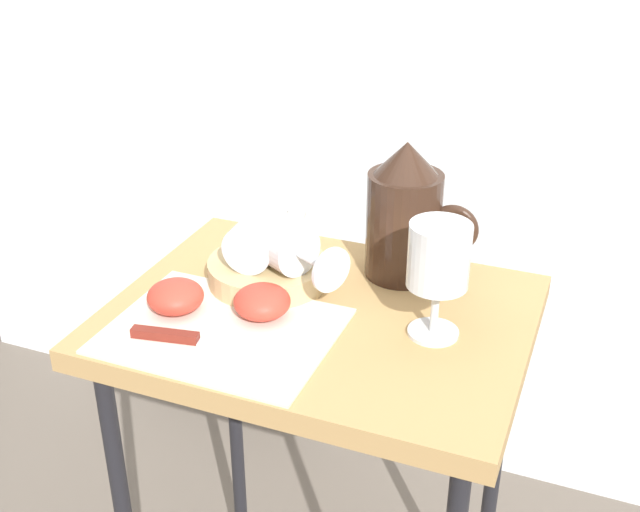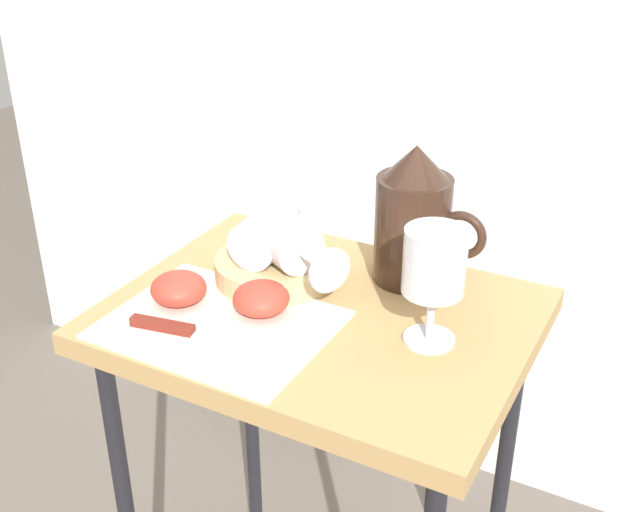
# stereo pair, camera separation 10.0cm
# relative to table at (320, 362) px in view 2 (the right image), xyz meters

# --- Properties ---
(table) EXTENTS (0.54, 0.41, 0.71)m
(table) POSITION_rel_table_xyz_m (0.00, 0.00, 0.00)
(table) COLOR tan
(table) RESTS_ON ground_plane
(linen_napkin) EXTENTS (0.28, 0.22, 0.00)m
(linen_napkin) POSITION_rel_table_xyz_m (-0.09, -0.09, 0.08)
(linen_napkin) COLOR silver
(linen_napkin) RESTS_ON table
(basket_tray) EXTENTS (0.16, 0.16, 0.03)m
(basket_tray) POSITION_rel_table_xyz_m (-0.09, 0.04, 0.10)
(basket_tray) COLOR tan
(basket_tray) RESTS_ON table
(pitcher) EXTENTS (0.16, 0.10, 0.20)m
(pitcher) POSITION_rel_table_xyz_m (0.07, 0.14, 0.16)
(pitcher) COLOR #382319
(pitcher) RESTS_ON table
(wine_glass_upright) EXTENTS (0.07, 0.07, 0.15)m
(wine_glass_upright) POSITION_rel_table_xyz_m (0.15, 0.00, 0.18)
(wine_glass_upright) COLOR silver
(wine_glass_upright) RESTS_ON table
(wine_glass_tipped_near) EXTENTS (0.16, 0.13, 0.07)m
(wine_glass_tipped_near) POSITION_rel_table_xyz_m (-0.06, 0.03, 0.15)
(wine_glass_tipped_near) COLOR silver
(wine_glass_tipped_near) RESTS_ON basket_tray
(wine_glass_tipped_far) EXTENTS (0.07, 0.15, 0.07)m
(wine_glass_tipped_far) POSITION_rel_table_xyz_m (-0.10, 0.04, 0.15)
(wine_glass_tipped_far) COLOR silver
(wine_glass_tipped_far) RESTS_ON basket_tray
(apple_half_left) EXTENTS (0.07, 0.07, 0.04)m
(apple_half_left) POSITION_rel_table_xyz_m (-0.17, -0.07, 0.11)
(apple_half_left) COLOR #CC3D2D
(apple_half_left) RESTS_ON linen_napkin
(apple_half_right) EXTENTS (0.07, 0.07, 0.04)m
(apple_half_right) POSITION_rel_table_xyz_m (-0.06, -0.04, 0.11)
(apple_half_right) COLOR #CC3D2D
(apple_half_right) RESTS_ON linen_napkin
(knife) EXTENTS (0.23, 0.05, 0.01)m
(knife) POSITION_rel_table_xyz_m (-0.11, -0.13, 0.09)
(knife) COLOR silver
(knife) RESTS_ON linen_napkin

